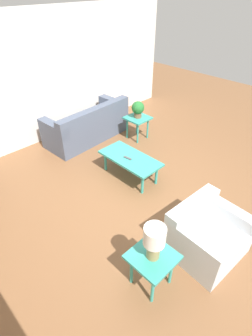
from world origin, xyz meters
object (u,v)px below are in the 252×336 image
Objects in this scene: potted_plant at (138,109)px; table_lamp at (154,240)px; side_table_plant at (138,121)px; coffee_table at (130,159)px; sofa at (88,126)px; armchair at (206,235)px; side_table_lamp at (152,260)px.

potted_plant is 0.80× the size of table_lamp.
potted_plant is (-0.00, 0.00, 0.30)m from side_table_plant.
coffee_table is at bearing 128.24° from potted_plant.
table_lamp is (-3.43, 1.71, 0.50)m from sofa.
potted_plant is at bearing 63.56° from armchair.
armchair is at bearing 166.59° from coffee_table.
coffee_table is at bearing 80.23° from armchair.
potted_plant is 3.68m from table_lamp.
potted_plant is at bearing -43.89° from table_lamp.
table_lamp reaches higher than sofa.
side_table_plant is 3.68m from side_table_lamp.
armchair is (-3.62, 0.81, -0.03)m from sofa.
sofa is 1.71× the size of coffee_table.
side_table_lamp is 1.42× the size of potted_plant.
coffee_table is 1.52m from side_table_plant.
table_lamp reaches higher than side_table_plant.
armchair is 0.83× the size of coffee_table.
potted_plant reaches higher than side_table_plant.
side_table_lamp is at bearing 60.07° from sofa.
sofa reaches higher than side_table_plant.
side_table_plant is (2.84, -1.65, 0.15)m from armchair.
armchair is at bearing 149.92° from side_table_plant.
table_lamp reaches higher than potted_plant.
table_lamp is at bearing 136.11° from side_table_plant.
armchair is at bearing -101.65° from table_lamp.
side_table_plant is 1.00× the size of side_table_lamp.
side_table_lamp is at bearing 141.56° from coffee_table.
table_lamp is at bearing 141.56° from coffee_table.
sofa is 4.30× the size of table_lamp.
coffee_table is 3.15× the size of potted_plant.
side_table_plant is at bearing 63.56° from armchair.
side_table_lamp is at bearing 180.00° from table_lamp.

